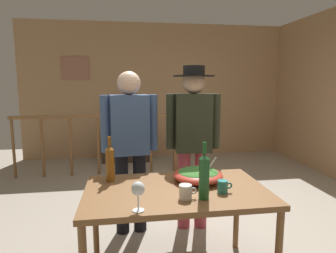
{
  "coord_description": "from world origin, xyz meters",
  "views": [
    {
      "loc": [
        -0.67,
        -2.71,
        1.53
      ],
      "look_at": [
        -0.3,
        -0.28,
        1.15
      ],
      "focal_mm": 30.94,
      "sensor_mm": 36.0,
      "label": 1
    }
  ],
  "objects_px": {
    "framed_picture": "(75,68)",
    "person_standing_right": "(193,134)",
    "mug_white": "(186,192)",
    "person_standing_left": "(130,140)",
    "flat_screen_tv": "(126,121)",
    "wine_bottle_green": "(204,176)",
    "serving_table": "(176,198)",
    "tv_console": "(126,147)",
    "mug_teal": "(223,187)",
    "stair_railing": "(124,136)",
    "wine_glass": "(138,190)",
    "salad_bowl": "(198,175)",
    "wine_bottle_amber": "(110,163)"
  },
  "relations": [
    {
      "from": "flat_screen_tv",
      "to": "serving_table",
      "type": "height_order",
      "value": "flat_screen_tv"
    },
    {
      "from": "person_standing_left",
      "to": "wine_glass",
      "type": "bearing_deg",
      "value": 85.9
    },
    {
      "from": "wine_glass",
      "to": "person_standing_right",
      "type": "distance_m",
      "value": 1.31
    },
    {
      "from": "wine_glass",
      "to": "wine_bottle_amber",
      "type": "height_order",
      "value": "wine_bottle_amber"
    },
    {
      "from": "flat_screen_tv",
      "to": "wine_glass",
      "type": "distance_m",
      "value": 3.91
    },
    {
      "from": "wine_bottle_amber",
      "to": "person_standing_left",
      "type": "distance_m",
      "value": 0.59
    },
    {
      "from": "serving_table",
      "to": "wine_bottle_amber",
      "type": "relative_size",
      "value": 3.71
    },
    {
      "from": "mug_white",
      "to": "person_standing_left",
      "type": "xyz_separation_m",
      "value": [
        -0.35,
        1.0,
        0.17
      ]
    },
    {
      "from": "tv_console",
      "to": "serving_table",
      "type": "bearing_deg",
      "value": -84.45
    },
    {
      "from": "salad_bowl",
      "to": "wine_bottle_amber",
      "type": "height_order",
      "value": "wine_bottle_amber"
    },
    {
      "from": "tv_console",
      "to": "flat_screen_tv",
      "type": "bearing_deg",
      "value": -90.0
    },
    {
      "from": "salad_bowl",
      "to": "person_standing_right",
      "type": "xyz_separation_m",
      "value": [
        0.12,
        0.67,
        0.21
      ]
    },
    {
      "from": "mug_white",
      "to": "mug_teal",
      "type": "distance_m",
      "value": 0.3
    },
    {
      "from": "tv_console",
      "to": "wine_bottle_green",
      "type": "relative_size",
      "value": 2.29
    },
    {
      "from": "salad_bowl",
      "to": "mug_teal",
      "type": "bearing_deg",
      "value": -66.52
    },
    {
      "from": "person_standing_left",
      "to": "person_standing_right",
      "type": "xyz_separation_m",
      "value": [
        0.64,
        0.0,
        0.05
      ]
    },
    {
      "from": "wine_glass",
      "to": "wine_bottle_amber",
      "type": "relative_size",
      "value": 0.52
    },
    {
      "from": "wine_bottle_amber",
      "to": "mug_white",
      "type": "relative_size",
      "value": 2.93
    },
    {
      "from": "tv_console",
      "to": "wine_bottle_amber",
      "type": "bearing_deg",
      "value": -92.4
    },
    {
      "from": "mug_teal",
      "to": "wine_bottle_amber",
      "type": "bearing_deg",
      "value": 155.27
    },
    {
      "from": "stair_railing",
      "to": "person_standing_right",
      "type": "relative_size",
      "value": 1.61
    },
    {
      "from": "wine_bottle_green",
      "to": "serving_table",
      "type": "bearing_deg",
      "value": 126.54
    },
    {
      "from": "person_standing_left",
      "to": "person_standing_right",
      "type": "relative_size",
      "value": 0.97
    },
    {
      "from": "framed_picture",
      "to": "person_standing_right",
      "type": "xyz_separation_m",
      "value": [
        1.62,
        -3.09,
        -0.8
      ]
    },
    {
      "from": "framed_picture",
      "to": "flat_screen_tv",
      "type": "xyz_separation_m",
      "value": [
        0.95,
        -0.32,
        -1.03
      ]
    },
    {
      "from": "tv_console",
      "to": "person_standing_left",
      "type": "height_order",
      "value": "person_standing_left"
    },
    {
      "from": "flat_screen_tv",
      "to": "person_standing_left",
      "type": "height_order",
      "value": "person_standing_left"
    },
    {
      "from": "tv_console",
      "to": "mug_white",
      "type": "relative_size",
      "value": 7.24
    },
    {
      "from": "flat_screen_tv",
      "to": "tv_console",
      "type": "bearing_deg",
      "value": 90.0
    },
    {
      "from": "tv_console",
      "to": "person_standing_left",
      "type": "distance_m",
      "value": 2.89
    },
    {
      "from": "stair_railing",
      "to": "tv_console",
      "type": "bearing_deg",
      "value": 87.13
    },
    {
      "from": "flat_screen_tv",
      "to": "mug_teal",
      "type": "distance_m",
      "value": 3.76
    },
    {
      "from": "mug_teal",
      "to": "stair_railing",
      "type": "bearing_deg",
      "value": 103.73
    },
    {
      "from": "flat_screen_tv",
      "to": "salad_bowl",
      "type": "distance_m",
      "value": 3.48
    },
    {
      "from": "tv_console",
      "to": "stair_railing",
      "type": "bearing_deg",
      "value": -92.87
    },
    {
      "from": "tv_console",
      "to": "wine_bottle_amber",
      "type": "relative_size",
      "value": 2.47
    },
    {
      "from": "wine_bottle_green",
      "to": "person_standing_left",
      "type": "bearing_deg",
      "value": 115.06
    },
    {
      "from": "serving_table",
      "to": "mug_white",
      "type": "xyz_separation_m",
      "value": [
        0.03,
        -0.19,
        0.12
      ]
    },
    {
      "from": "mug_teal",
      "to": "mug_white",
      "type": "bearing_deg",
      "value": -166.49
    },
    {
      "from": "person_standing_left",
      "to": "stair_railing",
      "type": "bearing_deg",
      "value": -93.26
    },
    {
      "from": "wine_glass",
      "to": "wine_bottle_green",
      "type": "height_order",
      "value": "wine_bottle_green"
    },
    {
      "from": "flat_screen_tv",
      "to": "wine_glass",
      "type": "bearing_deg",
      "value": -89.21
    },
    {
      "from": "stair_railing",
      "to": "flat_screen_tv",
      "type": "distance_m",
      "value": 0.81
    },
    {
      "from": "tv_console",
      "to": "wine_glass",
      "type": "distance_m",
      "value": 3.99
    },
    {
      "from": "stair_railing",
      "to": "person_standing_left",
      "type": "distance_m",
      "value": 2.01
    },
    {
      "from": "tv_console",
      "to": "person_standing_left",
      "type": "xyz_separation_m",
      "value": [
        0.03,
        -2.8,
        0.7
      ]
    },
    {
      "from": "salad_bowl",
      "to": "wine_bottle_green",
      "type": "relative_size",
      "value": 1.0
    },
    {
      "from": "tv_console",
      "to": "mug_teal",
      "type": "bearing_deg",
      "value": -79.83
    },
    {
      "from": "wine_bottle_green",
      "to": "person_standing_left",
      "type": "relative_size",
      "value": 0.24
    },
    {
      "from": "tv_console",
      "to": "person_standing_right",
      "type": "relative_size",
      "value": 0.53
    }
  ]
}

